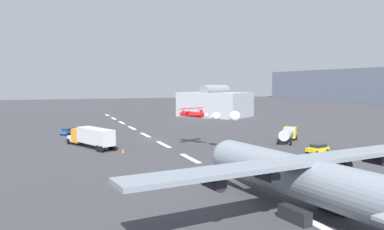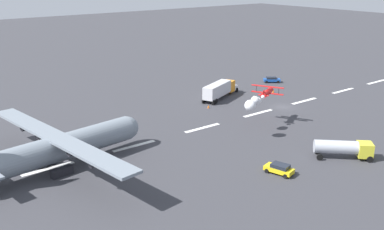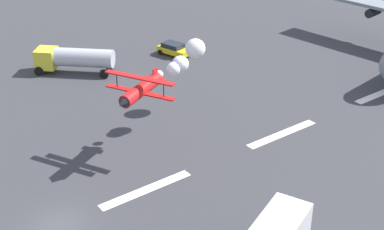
% 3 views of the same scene
% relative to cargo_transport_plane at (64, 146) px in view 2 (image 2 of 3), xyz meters
% --- Properties ---
extents(ground_plane, '(440.00, 440.00, 0.00)m').
position_rel_cargo_transport_plane_xyz_m(ground_plane, '(-48.97, -0.76, -3.36)').
color(ground_plane, '#38383D').
rests_on(ground_plane, ground).
extents(runway_stripe_2, '(8.00, 0.90, 0.01)m').
position_rel_cargo_transport_plane_xyz_m(runway_stripe_2, '(-85.72, -0.76, -3.35)').
color(runway_stripe_2, white).
rests_on(runway_stripe_2, ground).
extents(runway_stripe_3, '(8.00, 0.90, 0.01)m').
position_rel_cargo_transport_plane_xyz_m(runway_stripe_3, '(-71.02, -0.76, -3.35)').
color(runway_stripe_3, white).
rests_on(runway_stripe_3, ground).
extents(runway_stripe_4, '(8.00, 0.90, 0.01)m').
position_rel_cargo_transport_plane_xyz_m(runway_stripe_4, '(-56.32, -0.76, -3.35)').
color(runway_stripe_4, white).
rests_on(runway_stripe_4, ground).
extents(runway_stripe_5, '(8.00, 0.90, 0.01)m').
position_rel_cargo_transport_plane_xyz_m(runway_stripe_5, '(-41.63, -0.76, -3.35)').
color(runway_stripe_5, white).
rests_on(runway_stripe_5, ground).
extents(runway_stripe_6, '(8.00, 0.90, 0.01)m').
position_rel_cargo_transport_plane_xyz_m(runway_stripe_6, '(-26.93, -0.76, -3.35)').
color(runway_stripe_6, white).
rests_on(runway_stripe_6, ground).
extents(runway_stripe_7, '(8.00, 0.90, 0.01)m').
position_rel_cargo_transport_plane_xyz_m(runway_stripe_7, '(-12.23, -0.76, -3.35)').
color(runway_stripe_7, white).
rests_on(runway_stripe_7, ground).
extents(runway_stripe_8, '(8.00, 0.90, 0.01)m').
position_rel_cargo_transport_plane_xyz_m(runway_stripe_8, '(2.47, -0.76, -3.35)').
color(runway_stripe_8, white).
rests_on(runway_stripe_8, ground).
extents(cargo_transport_plane, '(27.45, 35.87, 11.14)m').
position_rel_cargo_transport_plane_xyz_m(cargo_transport_plane, '(0.00, 0.00, 0.00)').
color(cargo_transport_plane, gray).
rests_on(cargo_transport_plane, ground).
extents(stunt_biplane_red, '(13.00, 8.48, 2.04)m').
position_rel_cargo_transport_plane_xyz_m(stunt_biplane_red, '(-34.23, 6.28, 2.66)').
color(stunt_biplane_red, red).
extents(semi_truck_orange, '(13.43, 7.83, 3.70)m').
position_rel_cargo_transport_plane_xyz_m(semi_truck_orange, '(-42.79, -14.19, -1.25)').
color(semi_truck_orange, silver).
rests_on(semi_truck_orange, ground).
extents(fuel_tanker_truck, '(8.05, 7.84, 2.90)m').
position_rel_cargo_transport_plane_xyz_m(fuel_tanker_truck, '(-35.73, 23.55, -1.62)').
color(fuel_tanker_truck, yellow).
rests_on(fuel_tanker_truck, ground).
extents(followme_car_yellow, '(4.47, 4.01, 1.52)m').
position_rel_cargo_transport_plane_xyz_m(followme_car_yellow, '(-63.34, -17.20, -2.55)').
color(followme_car_yellow, '#194CA5').
rests_on(followme_car_yellow, ground).
extents(airport_staff_sedan, '(2.87, 4.50, 1.52)m').
position_rel_cargo_transport_plane_xyz_m(airport_staff_sedan, '(-23.59, 21.22, -2.55)').
color(airport_staff_sedan, yellow).
rests_on(airport_staff_sedan, ground).
extents(traffic_cone_near, '(0.44, 0.44, 0.75)m').
position_rel_cargo_transport_plane_xyz_m(traffic_cone_near, '(-56.20, -10.01, -2.98)').
color(traffic_cone_near, orange).
rests_on(traffic_cone_near, ground).
extents(traffic_cone_far, '(0.44, 0.44, 0.75)m').
position_rel_cargo_transport_plane_xyz_m(traffic_cone_far, '(-35.74, -9.72, -2.98)').
color(traffic_cone_far, orange).
rests_on(traffic_cone_far, ground).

